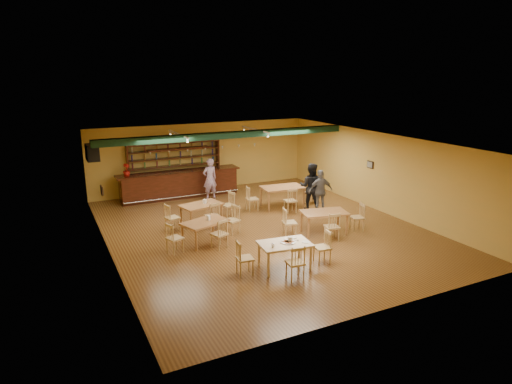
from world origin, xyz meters
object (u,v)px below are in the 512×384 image
bar_counter (180,184)px  patron_bar (210,179)px  dining_table_c (205,232)px  patron_right_a (311,187)px  dining_table_a (202,214)px  near_table (285,256)px  dining_table_b (282,197)px  dining_table_d (324,222)px

bar_counter → patron_bar: 1.38m
dining_table_c → patron_right_a: (4.85, 1.49, 0.57)m
dining_table_a → near_table: near_table is taller
dining_table_b → near_table: bearing=-113.4°
dining_table_b → patron_bar: bearing=137.5°
dining_table_b → bar_counter: bearing=140.5°
dining_table_b → dining_table_d: bearing=-88.7°
bar_counter → dining_table_c: (-0.83, -5.49, -0.22)m
bar_counter → patron_bar: bearing=-37.7°
bar_counter → near_table: (0.45, -8.25, -0.20)m
dining_table_b → patron_bar: (-2.15, 2.38, 0.45)m
dining_table_d → patron_right_a: (1.03, 2.40, 0.55)m
dining_table_d → near_table: bearing=-130.8°
bar_counter → patron_bar: patron_bar is taller
dining_table_c → patron_right_a: patron_right_a is taller
dining_table_a → dining_table_c: bearing=-119.4°
dining_table_a → dining_table_b: (3.55, 0.50, 0.06)m
dining_table_a → patron_bar: patron_bar is taller
near_table → patron_right_a: bearing=56.6°
near_table → patron_right_a: size_ratio=0.75×
near_table → patron_bar: patron_bar is taller
dining_table_b → patron_right_a: size_ratio=0.89×
dining_table_d → patron_bar: 5.92m
dining_table_a → near_table: (0.78, -4.54, 0.01)m
dining_table_a → patron_bar: (1.39, 2.88, 0.51)m
dining_table_c → patron_right_a: bearing=-2.6°
dining_table_a → dining_table_b: dining_table_b is taller
bar_counter → dining_table_d: 7.07m
dining_table_b → patron_bar: 3.24m
patron_right_a → bar_counter: bearing=-2.1°
near_table → patron_right_a: 5.57m
near_table → dining_table_a: bearing=106.3°
dining_table_a → patron_right_a: patron_right_a is taller
dining_table_a → dining_table_d: size_ratio=0.96×
patron_right_a → dining_table_c: bearing=59.8°
bar_counter → dining_table_b: bar_counter is taller
dining_table_a → near_table: 4.61m
bar_counter → patron_right_a: size_ratio=2.84×
dining_table_c → dining_table_d: bearing=-33.1°
dining_table_c → patron_bar: bearing=48.2°
dining_table_a → dining_table_c: (-0.51, -1.78, -0.01)m
bar_counter → dining_table_a: bar_counter is taller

